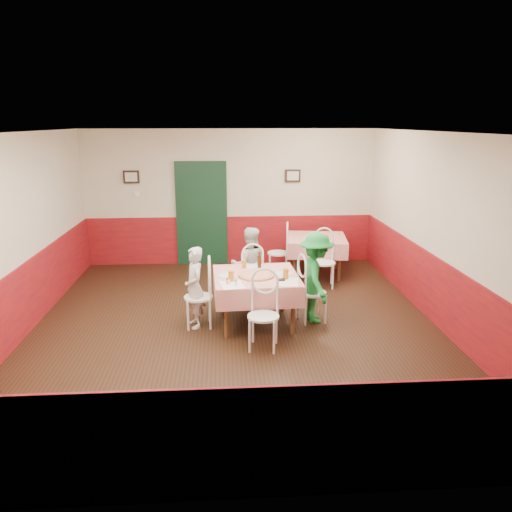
{
  "coord_description": "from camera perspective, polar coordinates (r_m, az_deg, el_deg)",
  "views": [
    {
      "loc": [
        -0.17,
        -6.86,
        2.94
      ],
      "look_at": [
        0.31,
        0.11,
        1.05
      ],
      "focal_mm": 35.0,
      "sensor_mm": 36.0,
      "label": 1
    }
  ],
  "objects": [
    {
      "name": "floor",
      "position": [
        7.47,
        -2.31,
        -8.05
      ],
      "size": [
        7.0,
        7.0,
        0.0
      ],
      "primitive_type": "plane",
      "color": "black",
      "rests_on": "ground"
    },
    {
      "name": "ceiling",
      "position": [
        6.87,
        -2.57,
        13.95
      ],
      "size": [
        7.0,
        7.0,
        0.0
      ],
      "primitive_type": "plane",
      "color": "white",
      "rests_on": "back_wall"
    },
    {
      "name": "back_wall",
      "position": [
        10.48,
        -2.96,
        6.68
      ],
      "size": [
        6.0,
        0.1,
        2.8
      ],
      "primitive_type": "cube",
      "color": "beige",
      "rests_on": "ground"
    },
    {
      "name": "front_wall",
      "position": [
        3.7,
        -0.93,
        -9.46
      ],
      "size": [
        6.0,
        0.1,
        2.8
      ],
      "primitive_type": "cube",
      "color": "beige",
      "rests_on": "ground"
    },
    {
      "name": "left_wall",
      "position": [
        7.58,
        -25.74,
        1.9
      ],
      "size": [
        0.1,
        7.0,
        2.8
      ],
      "primitive_type": "cube",
      "color": "beige",
      "rests_on": "ground"
    },
    {
      "name": "right_wall",
      "position": [
        7.72,
        20.46,
        2.66
      ],
      "size": [
        0.1,
        7.0,
        2.8
      ],
      "primitive_type": "cube",
      "color": "beige",
      "rests_on": "ground"
    },
    {
      "name": "wainscot_back",
      "position": [
        10.63,
        -2.9,
        1.86
      ],
      "size": [
        6.0,
        0.03,
        1.0
      ],
      "primitive_type": "cube",
      "color": "maroon",
      "rests_on": "ground"
    },
    {
      "name": "wainscot_front",
      "position": [
        4.17,
        -0.89,
        -20.68
      ],
      "size": [
        6.0,
        0.03,
        1.0
      ],
      "primitive_type": "cube",
      "color": "maroon",
      "rests_on": "ground"
    },
    {
      "name": "wainscot_left",
      "position": [
        7.81,
        -24.89,
        -4.53
      ],
      "size": [
        0.03,
        7.0,
        1.0
      ],
      "primitive_type": "cube",
      "color": "maroon",
      "rests_on": "ground"
    },
    {
      "name": "wainscot_right",
      "position": [
        7.94,
        19.77,
        -3.69
      ],
      "size": [
        0.03,
        7.0,
        1.0
      ],
      "primitive_type": "cube",
      "color": "maroon",
      "rests_on": "ground"
    },
    {
      "name": "door",
      "position": [
        10.49,
        -6.22,
        4.68
      ],
      "size": [
        0.96,
        0.06,
        2.1
      ],
      "primitive_type": "cube",
      "color": "black",
      "rests_on": "ground"
    },
    {
      "name": "picture_left",
      "position": [
        10.53,
        -14.07,
        8.76
      ],
      "size": [
        0.32,
        0.03,
        0.26
      ],
      "primitive_type": "cube",
      "color": "black",
      "rests_on": "back_wall"
    },
    {
      "name": "picture_right",
      "position": [
        10.47,
        4.23,
        9.14
      ],
      "size": [
        0.32,
        0.03,
        0.26
      ],
      "primitive_type": "cube",
      "color": "black",
      "rests_on": "back_wall"
    },
    {
      "name": "thermostat",
      "position": [
        10.56,
        -13.41,
        6.9
      ],
      "size": [
        0.1,
        0.03,
        0.1
      ],
      "primitive_type": "cube",
      "color": "white",
      "rests_on": "back_wall"
    },
    {
      "name": "main_table",
      "position": [
        7.44,
        0.0,
        -5.02
      ],
      "size": [
        1.27,
        1.27,
        0.77
      ],
      "primitive_type": "cube",
      "rotation": [
        0.0,
        0.0,
        0.05
      ],
      "color": "red",
      "rests_on": "ground"
    },
    {
      "name": "second_table",
      "position": [
        9.88,
        6.88,
        -0.01
      ],
      "size": [
        1.26,
        1.26,
        0.77
      ],
      "primitive_type": "cube",
      "rotation": [
        0.0,
        0.0,
        -0.14
      ],
      "color": "red",
      "rests_on": "ground"
    },
    {
      "name": "chair_left",
      "position": [
        7.37,
        -6.6,
        -4.7
      ],
      "size": [
        0.45,
        0.45,
        0.9
      ],
      "primitive_type": null,
      "rotation": [
        0.0,
        0.0,
        -1.51
      ],
      "color": "white",
      "rests_on": "ground"
    },
    {
      "name": "chair_right",
      "position": [
        7.56,
        6.44,
        -4.2
      ],
      "size": [
        0.49,
        0.49,
        0.9
      ],
      "primitive_type": null,
      "rotation": [
        0.0,
        0.0,
        1.76
      ],
      "color": "white",
      "rests_on": "ground"
    },
    {
      "name": "chair_far",
      "position": [
        8.22,
        -0.67,
        -2.5
      ],
      "size": [
        0.49,
        0.49,
        0.9
      ],
      "primitive_type": null,
      "rotation": [
        0.0,
        0.0,
        3.32
      ],
      "color": "white",
      "rests_on": "ground"
    },
    {
      "name": "chair_near",
      "position": [
        6.63,
        0.84,
        -6.93
      ],
      "size": [
        0.49,
        0.49,
        0.9
      ],
      "primitive_type": null,
      "rotation": [
        0.0,
        0.0,
        -0.2
      ],
      "color": "white",
      "rests_on": "ground"
    },
    {
      "name": "chair_second_a",
      "position": [
        9.75,
        2.56,
        0.34
      ],
      "size": [
        0.47,
        0.47,
        0.9
      ],
      "primitive_type": null,
      "rotation": [
        0.0,
        0.0,
        -1.71
      ],
      "color": "white",
      "rests_on": "ground"
    },
    {
      "name": "chair_second_b",
      "position": [
        9.15,
        7.75,
        -0.78
      ],
      "size": [
        0.47,
        0.47,
        0.9
      ],
      "primitive_type": null,
      "rotation": [
        0.0,
        0.0,
        -0.14
      ],
      "color": "white",
      "rests_on": "ground"
    },
    {
      "name": "pizza",
      "position": [
        7.25,
        0.04,
        -2.23
      ],
      "size": [
        0.52,
        0.52,
        0.03
      ],
      "primitive_type": "cylinder",
      "rotation": [
        0.0,
        0.0,
        0.05
      ],
      "color": "#B74723",
      "rests_on": "main_table"
    },
    {
      "name": "plate_left",
      "position": [
        7.28,
        -3.4,
        -2.26
      ],
      "size": [
        0.26,
        0.26,
        0.01
      ],
      "primitive_type": "cylinder",
      "rotation": [
        0.0,
        0.0,
        0.05
      ],
      "color": "white",
      "rests_on": "main_table"
    },
    {
      "name": "plate_right",
      "position": [
        7.35,
        3.07,
        -2.06
      ],
      "size": [
        0.26,
        0.26,
        0.01
      ],
      "primitive_type": "cylinder",
      "rotation": [
        0.0,
        0.0,
        0.05
      ],
      "color": "white",
      "rests_on": "main_table"
    },
    {
      "name": "plate_far",
      "position": [
        7.71,
        -0.56,
        -1.23
      ],
      "size": [
        0.26,
        0.26,
        0.01
      ],
      "primitive_type": "cylinder",
      "rotation": [
        0.0,
        0.0,
        0.05
      ],
      "color": "white",
      "rests_on": "main_table"
    },
    {
      "name": "glass_a",
      "position": [
        7.03,
        -2.86,
        -2.32
      ],
      "size": [
        0.08,
        0.08,
        0.15
      ],
      "primitive_type": "cylinder",
      "rotation": [
        0.0,
        0.0,
        0.05
      ],
      "color": "#BF7219",
      "rests_on": "main_table"
    },
    {
      "name": "glass_b",
      "position": [
        7.13,
        3.42,
        -2.06
      ],
      "size": [
        0.08,
        0.08,
        0.15
      ],
      "primitive_type": "cylinder",
      "rotation": [
        0.0,
        0.0,
        0.05
      ],
      "color": "#BF7219",
      "rests_on": "main_table"
    },
    {
      "name": "glass_c",
      "position": [
        7.64,
        -1.38,
        -0.95
      ],
      "size": [
        0.07,
        0.07,
        0.12
      ],
      "primitive_type": "cylinder",
      "rotation": [
        0.0,
        0.0,
        0.05
      ],
      "color": "#BF7219",
      "rests_on": "main_table"
    },
    {
      "name": "beer_bottle",
      "position": [
        7.66,
        0.38,
        -0.54
      ],
      "size": [
        0.06,
        0.06,
        0.22
      ],
      "primitive_type": "cylinder",
      "rotation": [
        0.0,
        0.0,
        0.05
      ],
      "color": "#381C0A",
      "rests_on": "main_table"
    },
    {
      "name": "shaker_a",
      "position": [
        6.89,
        -3.16,
        -2.93
      ],
      "size": [
        0.04,
        0.04,
        0.09
      ],
      "primitive_type": "cylinder",
      "rotation": [
        0.0,
        0.0,
        0.05
      ],
      "color": "silver",
      "rests_on": "main_table"
    },
    {
      "name": "shaker_b",
      "position": [
        6.83,
        -2.32,
        -3.09
      ],
      "size": [
        0.04,
        0.04,
        0.09
      ],
      "primitive_type": "cylinder",
      "rotation": [
        0.0,
        0.0,
        0.05
      ],
      "color": "silver",
      "rests_on": "main_table"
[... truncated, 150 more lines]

